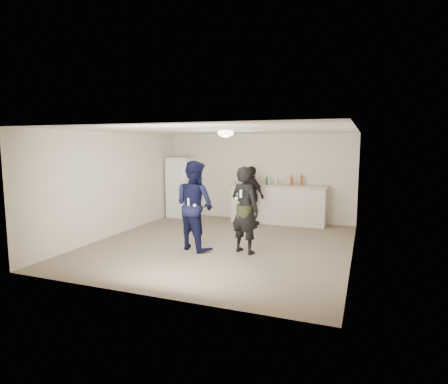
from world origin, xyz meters
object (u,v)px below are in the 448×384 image
(counter, at_px, (278,205))
(spectator, at_px, (251,196))
(woman, at_px, (245,210))
(fridge, at_px, (181,187))
(shaker, at_px, (269,181))
(man, at_px, (195,205))

(counter, relative_size, spectator, 1.61)
(woman, height_order, spectator, woman)
(counter, relative_size, fridge, 1.44)
(counter, xyz_separation_m, woman, (0.01, -3.06, 0.36))
(shaker, height_order, spectator, spectator)
(shaker, bearing_deg, counter, 11.78)
(fridge, height_order, shaker, fridge)
(counter, distance_m, spectator, 0.84)
(man, bearing_deg, shaker, -82.74)
(spectator, bearing_deg, counter, -110.73)
(shaker, xyz_separation_m, spectator, (-0.38, -0.43, -0.37))
(counter, bearing_deg, woman, -89.86)
(shaker, relative_size, man, 0.09)
(fridge, distance_m, shaker, 2.74)
(counter, bearing_deg, shaker, -168.22)
(counter, relative_size, man, 1.39)
(shaker, relative_size, spectator, 0.11)
(man, height_order, woman, man)
(shaker, relative_size, woman, 0.10)
(shaker, height_order, woman, woman)
(counter, height_order, fridge, fridge)
(fridge, xyz_separation_m, spectator, (2.35, -0.41, -0.09))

